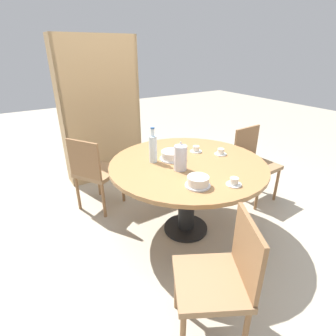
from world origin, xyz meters
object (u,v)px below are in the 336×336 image
object	(u,v)px
chair_c	(253,162)
water_bottle	(153,148)
coffee_pot	(180,157)
cup_b	(234,182)
cup_a	(196,149)
bookshelf	(101,115)
cake_second	(198,182)
cake_main	(172,155)
chair_b	(220,277)
cup_c	(221,152)
chair_a	(95,171)

from	to	relation	value
chair_c	water_bottle	distance (m)	1.38
coffee_pot	cup_b	world-z (taller)	coffee_pot
coffee_pot	water_bottle	bearing A→B (deg)	111.83
cup_a	cup_b	distance (m)	0.74
bookshelf	cake_second	xyz separation A→B (m)	(0.01, -2.06, -0.10)
cake_main	chair_b	bearing A→B (deg)	-109.38
water_bottle	cake_main	bearing A→B (deg)	-13.69
cup_b	water_bottle	bearing A→B (deg)	112.20
cup_a	water_bottle	bearing A→B (deg)	178.68
chair_b	chair_c	bearing A→B (deg)	153.95
cup_c	cake_main	bearing A→B (deg)	161.30
cup_b	coffee_pot	bearing A→B (deg)	112.43
chair_c	cup_a	world-z (taller)	chair_c
cake_main	cup_c	xyz separation A→B (m)	(0.47, -0.16, -0.02)
cake_main	cup_b	size ratio (longest dim) A/B	1.96
chair_a	cake_second	world-z (taller)	chair_a
coffee_pot	cup_a	size ratio (longest dim) A/B	2.13
cake_main	cup_c	world-z (taller)	cake_main
cup_a	chair_a	bearing A→B (deg)	140.15
bookshelf	cake_main	distance (m)	1.52
chair_b	cake_second	xyz separation A→B (m)	(0.26, 0.56, 0.32)
cup_b	cake_main	bearing A→B (deg)	99.66
coffee_pot	chair_c	bearing A→B (deg)	9.02
chair_c	cup_c	world-z (taller)	chair_c
water_bottle	cake_second	xyz separation A→B (m)	(0.05, -0.59, -0.09)
chair_b	cup_a	size ratio (longest dim) A/B	7.22
chair_a	cup_c	world-z (taller)	chair_a
cake_main	cup_c	distance (m)	0.49
cake_main	cake_second	xyz separation A→B (m)	(-0.13, -0.54, -0.00)
cup_a	cake_main	bearing A→B (deg)	-174.03
cake_second	cup_c	bearing A→B (deg)	32.91
cake_second	cup_b	xyz separation A→B (m)	(0.24, -0.14, -0.01)
cup_a	cup_c	distance (m)	0.25
chair_b	water_bottle	xyz separation A→B (m)	(0.21, 1.15, 0.41)
chair_b	cake_second	size ratio (longest dim) A/B	4.41
chair_c	cup_a	bearing A→B (deg)	172.72
chair_c	cup_b	world-z (taller)	chair_c
cup_b	cup_c	world-z (taller)	same
chair_c	chair_a	bearing A→B (deg)	152.77
chair_c	cup_a	size ratio (longest dim) A/B	7.22
chair_c	cup_a	xyz separation A→B (m)	(-0.83, 0.07, 0.30)
cup_b	cup_c	size ratio (longest dim) A/B	1.00
cake_main	cup_c	bearing A→B (deg)	-18.70
chair_c	water_bottle	world-z (taller)	water_bottle
chair_c	cup_c	bearing A→B (deg)	-172.35
cake_second	cup_a	distance (m)	0.72
chair_a	coffee_pot	size ratio (longest dim) A/B	3.40
coffee_pot	cup_b	size ratio (longest dim) A/B	2.13
bookshelf	water_bottle	distance (m)	1.47
chair_b	coffee_pot	distance (m)	1.01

